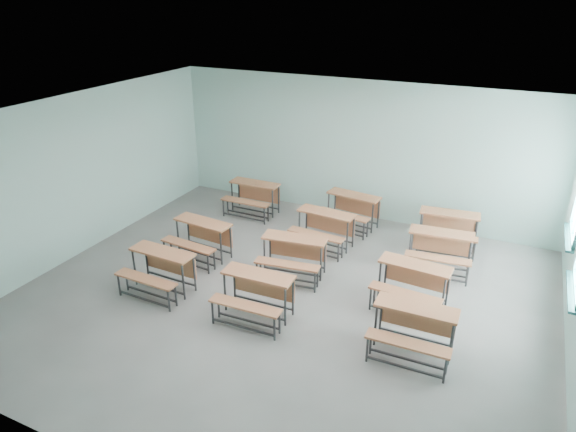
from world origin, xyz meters
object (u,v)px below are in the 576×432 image
desk_unit_r3c1 (351,206)px  desk_unit_r2c2 (440,246)px  desk_unit_r1c1 (293,252)px  desk_unit_r0c0 (159,266)px  desk_unit_r1c0 (200,234)px  desk_unit_r0c1 (256,290)px  desk_unit_r0c2 (414,325)px  desk_unit_r2c1 (324,225)px  desk_unit_r3c2 (448,225)px  desk_unit_r1c2 (412,279)px  desk_unit_r3c0 (253,194)px

desk_unit_r3c1 → desk_unit_r2c2: bearing=-19.4°
desk_unit_r1c1 → desk_unit_r3c1: bearing=75.9°
desk_unit_r0c0 → desk_unit_r1c0: bearing=94.5°
desk_unit_r0c1 → desk_unit_r0c2: 2.55m
desk_unit_r0c1 → desk_unit_r2c1: (0.08, 2.81, 0.00)m
desk_unit_r3c2 → desk_unit_r1c0: bearing=-156.0°
desk_unit_r3c2 → desk_unit_r1c2: bearing=-100.4°
desk_unit_r1c1 → desk_unit_r0c0: bearing=-149.8°
desk_unit_r1c1 → desk_unit_r1c2: bearing=-8.9°
desk_unit_r2c1 → desk_unit_r0c0: bearing=-120.9°
desk_unit_r3c0 → desk_unit_r0c1: bearing=-60.4°
desk_unit_r0c2 → desk_unit_r3c1: (-2.27, 3.82, 0.00)m
desk_unit_r2c1 → desk_unit_r1c1: bearing=-89.4°
desk_unit_r1c0 → desk_unit_r3c2: 5.10m
desk_unit_r1c1 → desk_unit_r3c0: (-2.10, 2.25, 0.00)m
desk_unit_r2c1 → desk_unit_r1c0: bearing=-140.2°
desk_unit_r0c2 → desk_unit_r2c2: 2.70m
desk_unit_r3c2 → desk_unit_r3c1: bearing=171.3°
desk_unit_r1c2 → desk_unit_r3c0: size_ratio=1.04×
desk_unit_r2c1 → desk_unit_r3c1: (0.19, 1.17, 0.00)m
desk_unit_r1c0 → desk_unit_r3c0: bearing=97.8°
desk_unit_r0c1 → desk_unit_r3c0: same height
desk_unit_r3c1 → desk_unit_r3c2: size_ratio=1.02×
desk_unit_r1c2 → desk_unit_r3c2: size_ratio=0.98×
desk_unit_r0c0 → desk_unit_r0c2: size_ratio=1.01×
desk_unit_r1c1 → desk_unit_r3c2: same height
desk_unit_r0c0 → desk_unit_r2c1: bearing=56.6°
desk_unit_r0c2 → desk_unit_r1c1: bearing=152.0°
desk_unit_r1c2 → desk_unit_r3c0: (-4.34, 2.29, 0.00)m
desk_unit_r2c2 → desk_unit_r2c1: bearing=175.9°
desk_unit_r0c1 → desk_unit_r0c2: bearing=1.9°
desk_unit_r0c0 → desk_unit_r3c1: bearing=63.1°
desk_unit_r0c1 → desk_unit_r2c1: 2.82m
desk_unit_r0c2 → desk_unit_r3c1: size_ratio=0.94×
desk_unit_r3c0 → desk_unit_r3c2: bearing=2.3°
desk_unit_r1c1 → desk_unit_r2c2: 2.82m
desk_unit_r3c0 → desk_unit_r3c2: size_ratio=0.94×
desk_unit_r2c2 → desk_unit_r3c0: same height
desk_unit_r1c1 → desk_unit_r3c2: bearing=37.1°
desk_unit_r2c1 → desk_unit_r3c2: same height
desk_unit_r0c2 → desk_unit_r2c2: (-0.11, 2.70, 0.00)m
desk_unit_r0c2 → desk_unit_r0c1: bearing=-177.3°
desk_unit_r2c2 → desk_unit_r0c2: bearing=-93.2°
desk_unit_r1c1 → desk_unit_r2c2: same height
desk_unit_r2c1 → desk_unit_r1c2: bearing=-28.6°
desk_unit_r0c0 → desk_unit_r3c0: same height
desk_unit_r0c1 → desk_unit_r3c2: same height
desk_unit_r0c1 → desk_unit_r0c0: bearing=179.2°
desk_unit_r0c1 → desk_unit_r3c1: (0.27, 3.99, 0.00)m
desk_unit_r3c1 → desk_unit_r0c2: bearing=-51.3°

